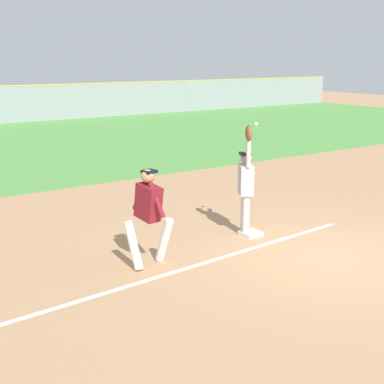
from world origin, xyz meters
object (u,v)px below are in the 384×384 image
at_px(fielder, 246,181).
at_px(baseball, 256,124).
at_px(parked_car_tan, 2,105).
at_px(runner, 149,211).
at_px(parked_car_white, 82,101).
at_px(first_base, 250,233).

distance_m(fielder, baseball, 1.17).
height_order(fielder, parked_car_tan, fielder).
distance_m(runner, baseball, 2.93).
xyz_separation_m(fielder, runner, (-2.50, -0.39, -0.12)).
bearing_deg(runner, baseball, -2.55).
bearing_deg(parked_car_white, first_base, -100.08).
bearing_deg(fielder, runner, 39.47).
distance_m(first_base, parked_car_tan, 26.47).
xyz_separation_m(baseball, parked_car_tan, (2.56, 26.33, -1.60)).
height_order(runner, baseball, baseball).
bearing_deg(fielder, parked_car_tan, -65.25).
distance_m(fielder, parked_car_white, 27.51).
distance_m(fielder, runner, 2.53).
bearing_deg(baseball, parked_car_white, 73.42).
bearing_deg(parked_car_tan, baseball, -94.78).
distance_m(first_base, fielder, 1.09).
distance_m(first_base, baseball, 2.23).
height_order(fielder, runner, fielder).
relative_size(fielder, baseball, 30.81).
height_order(baseball, parked_car_tan, baseball).
bearing_deg(parked_car_tan, first_base, -94.92).
relative_size(runner, parked_car_white, 0.37).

